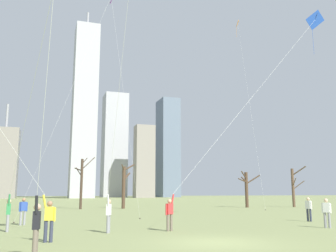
{
  "coord_description": "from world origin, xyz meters",
  "views": [
    {
      "loc": [
        -6.66,
        -14.02,
        1.96
      ],
      "look_at": [
        0.0,
        6.0,
        5.7
      ],
      "focal_mm": 40.1,
      "sensor_mm": 36.0,
      "label": 1
    }
  ],
  "objects_px": {
    "kite_flyer_midfield_left_green": "(42,157)",
    "bare_tree_far_right_edge": "(82,181)",
    "bystander_strolling_midfield": "(309,208)",
    "bare_tree_rightmost": "(124,185)",
    "kite_flyer_midfield_right_red": "(114,156)",
    "bystander_watching_nearby": "(23,210)",
    "distant_kite_drifting_right_orange": "(240,36)",
    "distant_kite_drifting_left_purple": "(114,14)",
    "distant_kite_high_overhead_white": "(110,1)",
    "bare_tree_left_of_center": "(247,188)",
    "kite_flyer_foreground_right_teal": "(23,178)",
    "kite_flyer_foreground_left_pink": "(26,127)",
    "bare_tree_leftmost": "(294,186)",
    "kite_flyer_midfield_center_blue": "(218,148)",
    "bystander_far_off_by_trees": "(327,211)"
  },
  "relations": [
    {
      "from": "kite_flyer_foreground_right_teal",
      "to": "bare_tree_left_of_center",
      "type": "height_order",
      "value": "kite_flyer_foreground_right_teal"
    },
    {
      "from": "kite_flyer_foreground_left_pink",
      "to": "kite_flyer_midfield_right_red",
      "type": "bearing_deg",
      "value": 10.49
    },
    {
      "from": "kite_flyer_midfield_center_blue",
      "to": "bare_tree_leftmost",
      "type": "relative_size",
      "value": 2.85
    },
    {
      "from": "bare_tree_far_right_edge",
      "to": "kite_flyer_foreground_right_teal",
      "type": "bearing_deg",
      "value": -99.75
    },
    {
      "from": "distant_kite_high_overhead_white",
      "to": "bare_tree_left_of_center",
      "type": "height_order",
      "value": "distant_kite_high_overhead_white"
    },
    {
      "from": "kite_flyer_midfield_left_green",
      "to": "kite_flyer_midfield_right_red",
      "type": "xyz_separation_m",
      "value": [
        3.19,
        5.97,
        0.64
      ]
    },
    {
      "from": "kite_flyer_foreground_left_pink",
      "to": "bystander_strolling_midfield",
      "type": "xyz_separation_m",
      "value": [
        18.25,
        5.19,
        -3.77
      ]
    },
    {
      "from": "bare_tree_far_right_edge",
      "to": "bare_tree_leftmost",
      "type": "height_order",
      "value": "bare_tree_far_right_edge"
    },
    {
      "from": "bystander_strolling_midfield",
      "to": "bare_tree_rightmost",
      "type": "distance_m",
      "value": 25.59
    },
    {
      "from": "kite_flyer_midfield_center_blue",
      "to": "bystander_strolling_midfield",
      "type": "relative_size",
      "value": 9.67
    },
    {
      "from": "kite_flyer_foreground_right_teal",
      "to": "bare_tree_left_of_center",
      "type": "xyz_separation_m",
      "value": [
        26.55,
        28.53,
        0.06
      ]
    },
    {
      "from": "bystander_strolling_midfield",
      "to": "bare_tree_left_of_center",
      "type": "height_order",
      "value": "bare_tree_left_of_center"
    },
    {
      "from": "kite_flyer_foreground_left_pink",
      "to": "bare_tree_leftmost",
      "type": "xyz_separation_m",
      "value": [
        33.33,
        26.88,
        -1.9
      ]
    },
    {
      "from": "distant_kite_drifting_left_purple",
      "to": "bare_tree_left_of_center",
      "type": "distance_m",
      "value": 28.33
    },
    {
      "from": "kite_flyer_foreground_right_teal",
      "to": "bare_tree_leftmost",
      "type": "bearing_deg",
      "value": 39.69
    },
    {
      "from": "kite_flyer_midfield_right_red",
      "to": "bystander_watching_nearby",
      "type": "xyz_separation_m",
      "value": [
        -4.14,
        7.47,
        -2.72
      ]
    },
    {
      "from": "kite_flyer_midfield_center_blue",
      "to": "bystander_far_off_by_trees",
      "type": "relative_size",
      "value": 9.67
    },
    {
      "from": "kite_flyer_midfield_right_red",
      "to": "bare_tree_rightmost",
      "type": "bearing_deg",
      "value": 77.24
    },
    {
      "from": "kite_flyer_midfield_left_green",
      "to": "kite_flyer_midfield_center_blue",
      "type": "distance_m",
      "value": 12.69
    },
    {
      "from": "kite_flyer_foreground_right_teal",
      "to": "kite_flyer_midfield_center_blue",
      "type": "bearing_deg",
      "value": 19.24
    },
    {
      "from": "kite_flyer_midfield_left_green",
      "to": "distant_kite_drifting_right_orange",
      "type": "relative_size",
      "value": 0.59
    },
    {
      "from": "kite_flyer_midfield_right_red",
      "to": "bare_tree_left_of_center",
      "type": "height_order",
      "value": "kite_flyer_midfield_right_red"
    },
    {
      "from": "distant_kite_high_overhead_white",
      "to": "bare_tree_rightmost",
      "type": "xyz_separation_m",
      "value": [
        5.43,
        19.05,
        -13.88
      ]
    },
    {
      "from": "kite_flyer_midfield_right_red",
      "to": "kite_flyer_midfield_left_green",
      "type": "bearing_deg",
      "value": -118.12
    },
    {
      "from": "kite_flyer_midfield_center_blue",
      "to": "bare_tree_leftmost",
      "type": "bearing_deg",
      "value": 46.3
    },
    {
      "from": "kite_flyer_foreground_right_teal",
      "to": "distant_kite_high_overhead_white",
      "type": "distance_m",
      "value": 18.73
    },
    {
      "from": "distant_kite_drifting_right_orange",
      "to": "kite_flyer_midfield_left_green",
      "type": "bearing_deg",
      "value": -128.33
    },
    {
      "from": "bystander_watching_nearby",
      "to": "bystander_strolling_midfield",
      "type": "distance_m",
      "value": 18.73
    },
    {
      "from": "distant_kite_high_overhead_white",
      "to": "bare_tree_left_of_center",
      "type": "bearing_deg",
      "value": 38.77
    },
    {
      "from": "kite_flyer_foreground_right_teal",
      "to": "bystander_far_off_by_trees",
      "type": "xyz_separation_m",
      "value": [
        15.97,
        1.63,
        -1.63
      ]
    },
    {
      "from": "kite_flyer_foreground_left_pink",
      "to": "bystander_watching_nearby",
      "type": "bearing_deg",
      "value": 91.64
    },
    {
      "from": "kite_flyer_midfield_left_green",
      "to": "distant_kite_drifting_left_purple",
      "type": "xyz_separation_m",
      "value": [
        5.54,
        21.2,
        15.41
      ]
    },
    {
      "from": "bystander_watching_nearby",
      "to": "bystander_strolling_midfield",
      "type": "bearing_deg",
      "value": -9.21
    },
    {
      "from": "distant_kite_drifting_right_orange",
      "to": "distant_kite_drifting_left_purple",
      "type": "bearing_deg",
      "value": -153.1
    },
    {
      "from": "bystander_watching_nearby",
      "to": "bare_tree_leftmost",
      "type": "relative_size",
      "value": 0.3
    },
    {
      "from": "distant_kite_high_overhead_white",
      "to": "bare_tree_left_of_center",
      "type": "distance_m",
      "value": 31.1
    },
    {
      "from": "kite_flyer_midfield_left_green",
      "to": "bystander_strolling_midfield",
      "type": "distance_m",
      "value": 20.51
    },
    {
      "from": "distant_kite_high_overhead_white",
      "to": "bare_tree_far_right_edge",
      "type": "xyz_separation_m",
      "value": [
        0.28,
        19.28,
        -13.47
      ]
    },
    {
      "from": "bystander_strolling_midfield",
      "to": "distant_kite_drifting_right_orange",
      "type": "bearing_deg",
      "value": 71.61
    },
    {
      "from": "bystander_watching_nearby",
      "to": "bare_tree_left_of_center",
      "type": "bearing_deg",
      "value": 36.14
    },
    {
      "from": "kite_flyer_foreground_left_pink",
      "to": "bystander_far_off_by_trees",
      "type": "bearing_deg",
      "value": 3.13
    },
    {
      "from": "kite_flyer_midfield_center_blue",
      "to": "distant_kite_high_overhead_white",
      "type": "height_order",
      "value": "distant_kite_high_overhead_white"
    },
    {
      "from": "kite_flyer_midfield_right_red",
      "to": "bare_tree_far_right_edge",
      "type": "height_order",
      "value": "kite_flyer_midfield_right_red"
    },
    {
      "from": "kite_flyer_foreground_right_teal",
      "to": "kite_flyer_midfield_center_blue",
      "type": "relative_size",
      "value": 0.98
    },
    {
      "from": "bare_tree_rightmost",
      "to": "bystander_strolling_midfield",
      "type": "bearing_deg",
      "value": -72.12
    },
    {
      "from": "bystander_strolling_midfield",
      "to": "bare_tree_leftmost",
      "type": "distance_m",
      "value": 26.48
    },
    {
      "from": "kite_flyer_midfield_center_blue",
      "to": "bare_tree_leftmost",
      "type": "distance_m",
      "value": 33.28
    },
    {
      "from": "kite_flyer_midfield_left_green",
      "to": "bare_tree_far_right_edge",
      "type": "bearing_deg",
      "value": 82.59
    },
    {
      "from": "distant_kite_drifting_left_purple",
      "to": "kite_flyer_foreground_left_pink",
      "type": "bearing_deg",
      "value": -111.42
    },
    {
      "from": "kite_flyer_foreground_left_pink",
      "to": "bare_tree_left_of_center",
      "type": "bearing_deg",
      "value": 46.26
    }
  ]
}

